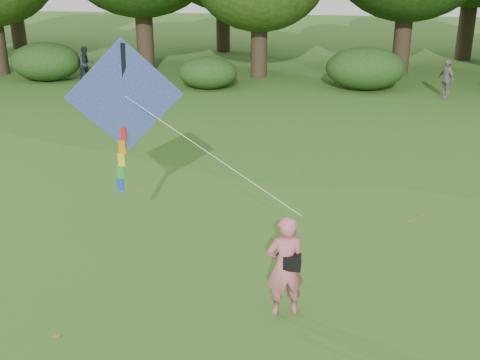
# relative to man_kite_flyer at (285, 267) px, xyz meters

# --- Properties ---
(ground) EXTENTS (100.00, 100.00, 0.00)m
(ground) POSITION_rel_man_kite_flyer_xyz_m (-0.63, 0.44, -0.92)
(ground) COLOR #265114
(ground) RESTS_ON ground
(man_kite_flyer) EXTENTS (0.78, 0.64, 1.84)m
(man_kite_flyer) POSITION_rel_man_kite_flyer_xyz_m (0.00, 0.00, 0.00)
(man_kite_flyer) COLOR #CE6170
(man_kite_flyer) RESTS_ON ground
(bystander_left) EXTENTS (0.99, 0.99, 1.62)m
(bystander_left) POSITION_rel_man_kite_flyer_xyz_m (-10.66, 18.35, -0.11)
(bystander_left) COLOR #23262F
(bystander_left) RESTS_ON ground
(bystander_right) EXTENTS (0.81, 1.03, 1.63)m
(bystander_right) POSITION_rel_man_kite_flyer_xyz_m (5.64, 16.96, -0.10)
(bystander_right) COLOR gray
(bystander_right) RESTS_ON ground
(crossbody_bag) EXTENTS (0.43, 0.20, 0.72)m
(crossbody_bag) POSITION_rel_man_kite_flyer_xyz_m (0.12, -0.03, 0.12)
(crossbody_bag) COLOR black
(crossbody_bag) RESTS_ON ground
(flying_kite) EXTENTS (4.38, 1.85, 2.98)m
(flying_kite) POSITION_rel_man_kite_flyer_xyz_m (-3.09, 1.43, 2.46)
(flying_kite) COLOR #2935B2
(flying_kite) RESTS_ON ground
(shrub_band) EXTENTS (39.15, 3.22, 1.88)m
(shrub_band) POSITION_rel_man_kite_flyer_xyz_m (-1.35, 18.04, -0.06)
(shrub_band) COLOR #264919
(shrub_band) RESTS_ON ground
(fallen_leaves) EXTENTS (8.53, 9.76, 0.01)m
(fallen_leaves) POSITION_rel_man_kite_flyer_xyz_m (-2.00, 2.66, -0.91)
(fallen_leaves) COLOR brown
(fallen_leaves) RESTS_ON ground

